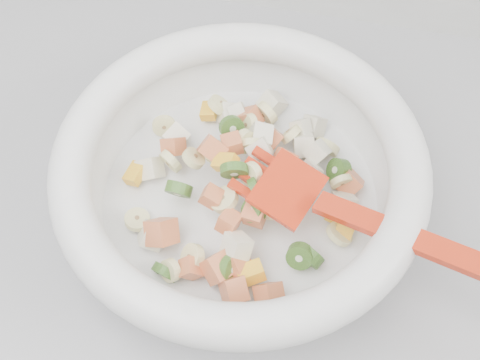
# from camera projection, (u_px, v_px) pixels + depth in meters

# --- Properties ---
(counter) EXTENTS (2.00, 0.60, 0.90)m
(counter) POSITION_uv_depth(u_px,v_px,m) (339.00, 346.00, 1.01)
(counter) COLOR gray
(counter) RESTS_ON ground
(mixing_bowl) EXTENTS (0.46, 0.36, 0.11)m
(mixing_bowl) POSITION_uv_depth(u_px,v_px,m) (241.00, 176.00, 0.59)
(mixing_bowl) COLOR white
(mixing_bowl) RESTS_ON counter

